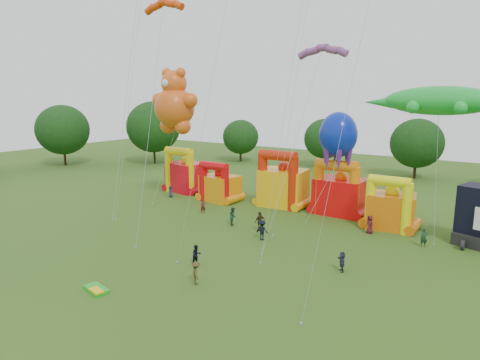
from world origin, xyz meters
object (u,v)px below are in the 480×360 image
Objects in this scene: bouncy_castle_2 at (282,185)px; gecko_kite at (439,128)px; spectator_4 at (260,221)px; octopus_kite at (333,156)px; bouncy_castle_0 at (185,174)px; spectator_0 at (171,191)px; teddy_bear_kite at (172,117)px.

bouncy_castle_2 is 18.80m from gecko_kite.
octopus_kite is at bearing 179.51° from spectator_4.
octopus_kite is at bearing -3.10° from bouncy_castle_0.
gecko_kite reaches higher than octopus_kite.
octopus_kite is 10.79m from spectator_4.
spectator_0 is 18.10m from spectator_4.
spectator_4 is at bearing -27.39° from bouncy_castle_0.
spectator_4 is at bearing -116.05° from octopus_kite.
teddy_bear_kite is 1.17× the size of gecko_kite.
bouncy_castle_2 is 15.71m from teddy_bear_kite.
teddy_bear_kite reaches higher than spectator_0.
teddy_bear_kite reaches higher than spectator_4.
teddy_bear_kite is (2.73, -5.10, 8.18)m from bouncy_castle_0.
gecko_kite is 32.82m from spectator_0.
gecko_kite reaches higher than bouncy_castle_0.
spectator_0 is (-14.27, -4.33, -1.84)m from bouncy_castle_2.
bouncy_castle_0 reaches higher than spectator_0.
gecko_kite reaches higher than spectator_0.
bouncy_castle_0 is 0.91× the size of bouncy_castle_2.
gecko_kite is 1.22× the size of octopus_kite.
octopus_kite is (21.96, -1.19, 4.48)m from bouncy_castle_0.
bouncy_castle_0 is 4.01× the size of spectator_0.
spectator_4 is (17.98, -9.32, -1.40)m from bouncy_castle_0.
spectator_0 is at bearing -78.52° from bouncy_castle_0.
gecko_kite is at bearing 144.87° from spectator_4.
teddy_bear_kite reaches higher than bouncy_castle_0.
spectator_4 is (-3.97, -8.13, -5.88)m from octopus_kite.
bouncy_castle_0 is at bearing 119.11° from spectator_0.
octopus_kite is 7.39× the size of spectator_0.
teddy_bear_kite is at bearing -155.27° from bouncy_castle_2.
teddy_bear_kite is at bearing -168.51° from octopus_kite.
bouncy_castle_0 is 0.38× the size of teddy_bear_kite.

